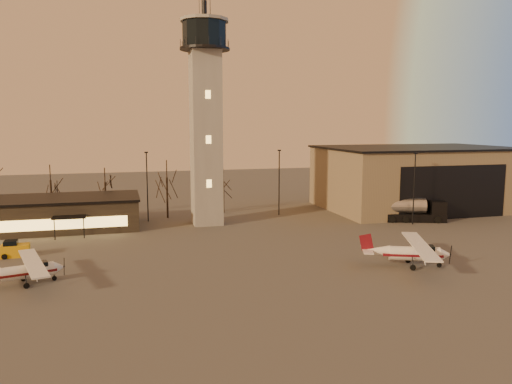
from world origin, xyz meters
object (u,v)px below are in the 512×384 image
(cessna_front, at_px, (415,256))
(control_tower, at_px, (206,108))
(cessna_rear, at_px, (29,273))
(fuel_truck, at_px, (413,212))
(hangar, at_px, (416,178))
(terminal, at_px, (42,214))
(service_cart, at_px, (15,250))

(cessna_front, bearing_deg, control_tower, 143.63)
(cessna_rear, xyz_separation_m, fuel_truck, (49.01, 16.33, 0.36))
(fuel_truck, bearing_deg, hangar, 74.28)
(cessna_front, bearing_deg, terminal, 165.28)
(control_tower, distance_m, fuel_truck, 33.39)
(hangar, bearing_deg, cessna_front, -122.64)
(cessna_rear, relative_size, fuel_truck, 1.09)
(cessna_front, distance_m, cessna_rear, 36.46)
(control_tower, bearing_deg, fuel_truck, -11.57)
(fuel_truck, bearing_deg, control_tower, -173.10)
(control_tower, height_order, fuel_truck, control_tower)
(control_tower, bearing_deg, cessna_rear, -131.55)
(cessna_front, bearing_deg, hangar, 79.26)
(terminal, xyz_separation_m, cessna_rear, (2.22, -24.29, -1.18))
(terminal, distance_m, cessna_rear, 24.42)
(control_tower, bearing_deg, service_cart, -152.34)
(hangar, height_order, cessna_front, hangar)
(fuel_truck, relative_size, service_cart, 3.27)
(cessna_front, distance_m, service_cart, 41.95)
(terminal, xyz_separation_m, service_cart, (-0.91, -13.98, -1.47))
(cessna_front, height_order, cessna_rear, cessna_front)
(hangar, height_order, cessna_rear, hangar)
(cessna_front, relative_size, service_cart, 3.97)
(cessna_front, xyz_separation_m, cessna_rear, (-36.21, 4.26, -0.14))
(control_tower, xyz_separation_m, service_cart, (-22.90, -12.00, -15.64))
(fuel_truck, bearing_deg, terminal, -170.37)
(control_tower, xyz_separation_m, cessna_rear, (-19.78, -22.31, -15.34))
(control_tower, relative_size, cessna_rear, 3.15)
(hangar, bearing_deg, control_tower, -173.69)
(hangar, bearing_deg, fuel_truck, -124.20)
(control_tower, distance_m, cessna_front, 34.75)
(control_tower, xyz_separation_m, hangar, (36.00, 3.98, -11.17))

